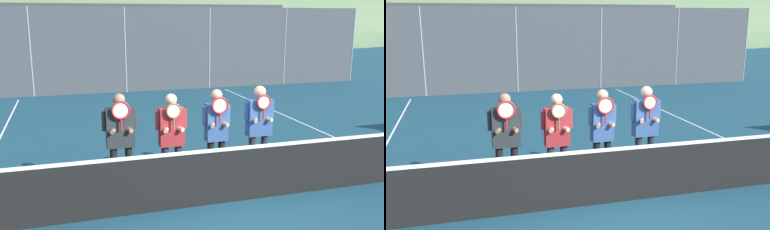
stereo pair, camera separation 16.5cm
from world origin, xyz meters
The scene contains 13 objects.
ground_plane centered at (0.00, 0.00, 0.00)m, with size 120.00×120.00×0.00m, color navy.
hill_distant centered at (0.00, 59.56, 0.00)m, with size 117.40×65.22×22.83m.
clubhouse_building centered at (0.14, 19.05, 1.91)m, with size 19.23×5.50×3.77m.
fence_back centered at (0.00, 11.59, 1.76)m, with size 22.33×0.06×3.52m.
tennis_net centered at (0.00, 0.00, 0.51)m, with size 11.41×0.09×1.09m.
court_line_right_sideline centered at (4.25, 3.00, 0.00)m, with size 0.05×16.00×0.01m, color white.
player_leftmost centered at (-1.64, 0.90, 1.10)m, with size 0.62×0.34×1.84m.
player_center_left centered at (-0.75, 0.77, 1.06)m, with size 0.57×0.34×1.81m.
player_center_right centered at (0.11, 0.79, 1.08)m, with size 0.54×0.34×1.84m.
player_rightmost centered at (1.01, 0.87, 1.11)m, with size 0.61×0.34×1.85m.
car_left_of_center centered at (-1.88, 13.70, 0.90)m, with size 4.67×1.92×1.75m.
car_center centered at (3.29, 13.89, 0.89)m, with size 4.59×1.94×1.74m.
car_right_of_center centered at (8.46, 13.79, 0.86)m, with size 4.66×1.92×1.68m.
Camera 2 is at (-2.37, -6.42, 3.13)m, focal length 40.00 mm.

